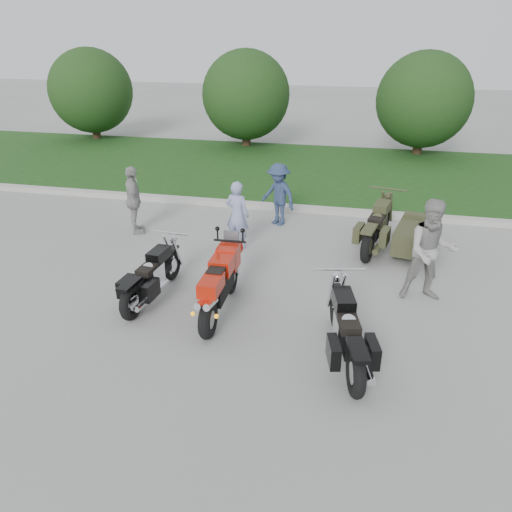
% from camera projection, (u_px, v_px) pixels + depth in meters
% --- Properties ---
extents(ground, '(80.00, 80.00, 0.00)m').
position_uv_depth(ground, '(230.00, 320.00, 8.77)').
color(ground, '#9E9E98').
rests_on(ground, ground).
extents(curb, '(60.00, 0.30, 0.15)m').
position_uv_depth(curb, '(287.00, 208.00, 14.06)').
color(curb, '#AFADA5').
rests_on(curb, ground).
extents(grass_strip, '(60.00, 8.00, 0.14)m').
position_uv_depth(grass_strip, '(306.00, 171.00, 17.75)').
color(grass_strip, '#2D5C1F').
rests_on(grass_strip, ground).
extents(tree_far_left, '(3.60, 3.60, 4.00)m').
position_uv_depth(tree_far_left, '(91.00, 91.00, 21.84)').
color(tree_far_left, '#3F2B1C').
rests_on(tree_far_left, ground).
extents(tree_mid_left, '(3.60, 3.60, 4.00)m').
position_uv_depth(tree_mid_left, '(246.00, 95.00, 20.44)').
color(tree_mid_left, '#3F2B1C').
rests_on(tree_mid_left, ground).
extents(tree_mid_right, '(3.60, 3.60, 4.00)m').
position_uv_depth(tree_mid_right, '(424.00, 100.00, 19.04)').
color(tree_mid_right, '#3F2B1C').
rests_on(tree_mid_right, ground).
extents(sportbike_red, '(0.39, 2.23, 1.06)m').
position_uv_depth(sportbike_red, '(219.00, 283.00, 8.70)').
color(sportbike_red, black).
rests_on(sportbike_red, ground).
extents(cruiser_left, '(0.43, 2.26, 0.87)m').
position_uv_depth(cruiser_left, '(151.00, 279.00, 9.26)').
color(cruiser_left, black).
rests_on(cruiser_left, ground).
extents(cruiser_right, '(0.79, 2.41, 0.94)m').
position_uv_depth(cruiser_right, '(347.00, 334.00, 7.50)').
color(cruiser_right, black).
rests_on(cruiser_right, ground).
extents(cruiser_sidecar, '(1.56, 2.55, 0.99)m').
position_uv_depth(cruiser_sidecar, '(396.00, 233.00, 11.26)').
color(cruiser_sidecar, black).
rests_on(cruiser_sidecar, ground).
extents(person_stripe, '(0.65, 0.50, 1.59)m').
position_uv_depth(person_stripe, '(237.00, 215.00, 11.39)').
color(person_stripe, '#8C92BF').
rests_on(person_stripe, ground).
extents(person_grey, '(1.04, 0.87, 1.95)m').
position_uv_depth(person_grey, '(431.00, 251.00, 9.08)').
color(person_grey, '#979591').
rests_on(person_grey, ground).
extents(person_denim, '(1.20, 1.06, 1.61)m').
position_uv_depth(person_denim, '(278.00, 195.00, 12.75)').
color(person_denim, navy).
rests_on(person_denim, ground).
extents(person_back, '(0.82, 1.07, 1.69)m').
position_uv_depth(person_back, '(134.00, 200.00, 12.21)').
color(person_back, '#9C9B96').
rests_on(person_back, ground).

